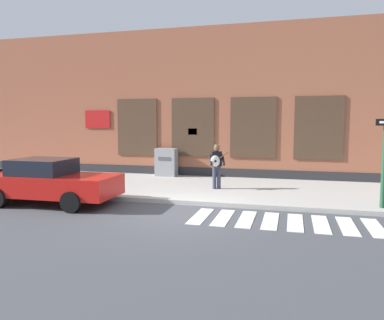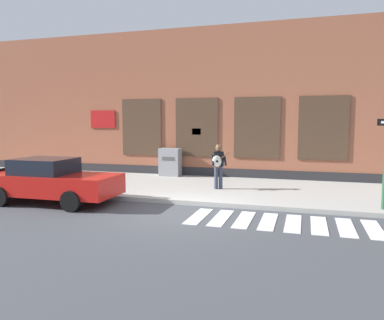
# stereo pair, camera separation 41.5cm
# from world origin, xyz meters

# --- Properties ---
(ground_plane) EXTENTS (160.00, 160.00, 0.00)m
(ground_plane) POSITION_xyz_m (0.00, 0.00, 0.00)
(ground_plane) COLOR #424449
(sidewalk) EXTENTS (28.00, 5.76, 0.15)m
(sidewalk) POSITION_xyz_m (0.00, 3.95, 0.07)
(sidewalk) COLOR #ADAAA3
(sidewalk) RESTS_ON ground
(building_backdrop) EXTENTS (28.00, 4.06, 7.23)m
(building_backdrop) POSITION_xyz_m (-0.00, 8.82, 3.61)
(building_backdrop) COLOR #99563D
(building_backdrop) RESTS_ON ground
(crosswalk) EXTENTS (5.78, 1.90, 0.01)m
(crosswalk) POSITION_xyz_m (3.35, -0.23, 0.01)
(crosswalk) COLOR silver
(crosswalk) RESTS_ON ground
(red_car) EXTENTS (4.63, 2.04, 1.53)m
(red_car) POSITION_xyz_m (-4.65, 0.03, 0.77)
(red_car) COLOR red
(red_car) RESTS_ON ground
(busker) EXTENTS (0.78, 0.67, 1.73)m
(busker) POSITION_xyz_m (0.39, 3.53, 1.14)
(busker) COLOR #33384C
(busker) RESTS_ON sidewalk
(utility_box) EXTENTS (1.01, 0.64, 1.34)m
(utility_box) POSITION_xyz_m (-2.65, 6.38, 0.82)
(utility_box) COLOR gray
(utility_box) RESTS_ON sidewalk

